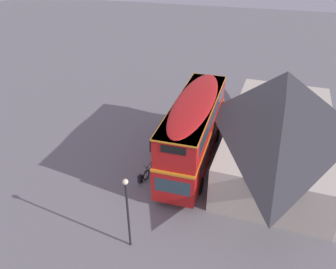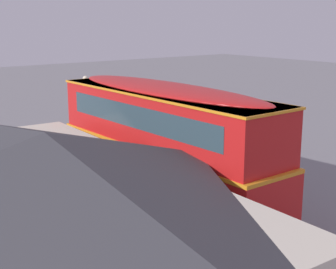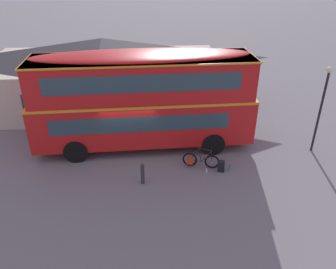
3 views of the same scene
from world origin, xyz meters
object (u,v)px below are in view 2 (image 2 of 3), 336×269
water_bottle_clear_plastic (176,177)px  kerb_bollard (230,182)px  double_decker_bus (164,142)px  touring_bicycle (172,175)px  water_bottle_blue_sports (160,172)px  backpack_on_ground (167,170)px  street_lamp (87,107)px

water_bottle_clear_plastic → kerb_bollard: 2.94m
kerb_bollard → double_decker_bus: bearing=86.4°
touring_bicycle → water_bottle_clear_plastic: (0.26, -0.43, -0.26)m
water_bottle_blue_sports → backpack_on_ground: bearing=-169.0°
water_bottle_clear_plastic → backpack_on_ground: bearing=0.9°
water_bottle_clear_plastic → water_bottle_blue_sports: (1.07, 0.09, -0.00)m
double_decker_bus → street_lamp: bearing=-9.0°
touring_bicycle → water_bottle_blue_sports: 1.40m
water_bottle_blue_sports → kerb_bollard: (-3.93, -0.65, 0.39)m
water_bottle_clear_plastic → street_lamp: bearing=13.9°
water_bottle_blue_sports → touring_bicycle: bearing=165.9°
double_decker_bus → kerb_bollard: 3.87m
double_decker_bus → water_bottle_clear_plastic: size_ratio=44.10×
double_decker_bus → water_bottle_clear_plastic: double_decker_bus is taller
street_lamp → touring_bicycle: bearing=-170.8°
double_decker_bus → water_bottle_blue_sports: double_decker_bus is taller
backpack_on_ground → kerb_bollard: (-3.51, -0.57, 0.21)m
double_decker_bus → backpack_on_ground: size_ratio=18.41×
touring_bicycle → backpack_on_ground: bearing=-24.6°
water_bottle_clear_plastic → water_bottle_blue_sports: same height
touring_bicycle → kerb_bollard: touring_bicycle is taller
kerb_bollard → street_lamp: bearing=12.9°
backpack_on_ground → water_bottle_blue_sports: backpack_on_ground is taller
water_bottle_clear_plastic → kerb_bollard: (-2.86, -0.56, 0.39)m
water_bottle_blue_sports → water_bottle_clear_plastic: bearing=-175.1°
backpack_on_ground → double_decker_bus: bearing=141.3°
water_bottle_blue_sports → kerb_bollard: kerb_bollard is taller
double_decker_bus → street_lamp: size_ratio=2.47×
backpack_on_ground → water_bottle_clear_plastic: bearing=-179.1°
touring_bicycle → water_bottle_blue_sports: size_ratio=6.91×
touring_bicycle → street_lamp: size_ratio=0.39×
double_decker_bus → water_bottle_clear_plastic: bearing=-45.0°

